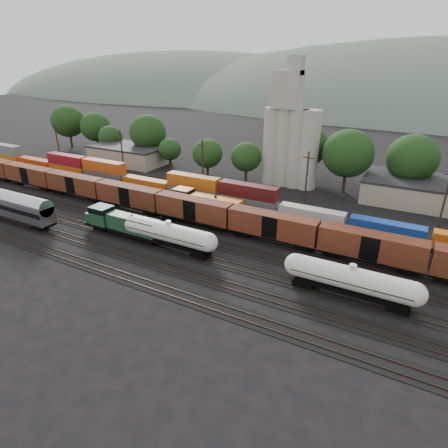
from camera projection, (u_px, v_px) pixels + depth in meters
The scene contains 14 objects.
ground at pixel (196, 239), 63.85m from camera, with size 600.00×600.00×0.00m, color black.
tracks at pixel (196, 239), 63.84m from camera, with size 180.00×33.20×0.20m.
green_locomotive at pixel (120, 222), 64.16m from camera, with size 16.62×2.93×4.40m.
tank_car_a at pixel (169, 234), 59.50m from camera, with size 17.55×3.14×4.60m.
tank_car_b at pixel (351, 280), 47.08m from camera, with size 17.48×3.13×4.58m.
passenger_coach at pixel (3, 202), 70.47m from camera, with size 25.12×3.10×5.70m.
orange_locomotive at pixel (202, 203), 72.96m from camera, with size 17.63×2.94×4.41m.
boxcar_string at pixel (319, 235), 57.99m from camera, with size 184.40×2.90×4.20m.
container_wall at pixel (190, 190), 79.63m from camera, with size 160.02×2.60×5.80m.
grain_silo at pixel (290, 139), 86.74m from camera, with size 13.40×5.00×29.00m.
industrial_sheds at pixel (300, 178), 88.18m from camera, with size 119.38×17.26×5.10m.
tree_band at pixel (271, 149), 92.02m from camera, with size 163.18×19.54×14.28m.
utility_poles at pixel (251, 173), 78.99m from camera, with size 122.20×0.36×12.00m.
distant_hills at pixel (419, 133), 270.18m from camera, with size 860.00×286.00×130.00m.
Camera 1 is at (31.84, -47.96, 28.17)m, focal length 30.00 mm.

